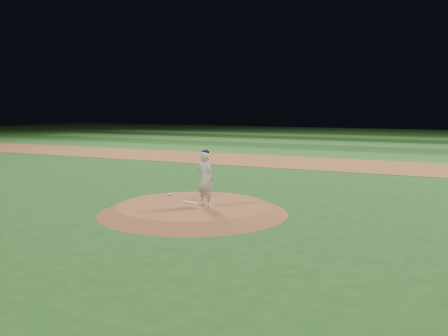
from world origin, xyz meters
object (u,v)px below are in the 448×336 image
object	(u,v)px
pitchers_mound	(193,209)
rosin_bag	(169,194)
pitching_rubber	(191,203)
pitcher_on_mound	(206,179)

from	to	relation	value
pitchers_mound	rosin_bag	xyz separation A→B (m)	(-1.43, 0.94, 0.16)
pitchers_mound	pitching_rubber	world-z (taller)	pitching_rubber
pitchers_mound	pitching_rubber	bearing A→B (deg)	140.69
pitchers_mound	pitcher_on_mound	world-z (taller)	pitcher_on_mound
pitchers_mound	pitcher_on_mound	size ratio (longest dim) A/B	3.36
pitchers_mound	pitcher_on_mound	xyz separation A→B (m)	(0.47, -0.10, 0.93)
rosin_bag	pitcher_on_mound	distance (m)	2.30
rosin_bag	pitching_rubber	bearing A→B (deg)	-32.50
rosin_bag	pitcher_on_mound	xyz separation A→B (m)	(1.90, -1.05, 0.77)
pitchers_mound	pitcher_on_mound	distance (m)	1.05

